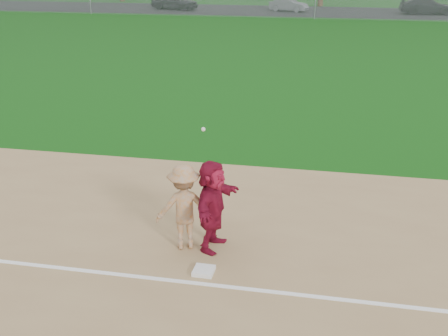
% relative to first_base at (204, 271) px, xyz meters
% --- Properties ---
extents(ground, '(160.00, 160.00, 0.00)m').
position_rel_first_base_xyz_m(ground, '(-0.02, 0.44, -0.06)').
color(ground, '#0F490E').
rests_on(ground, ground).
extents(foul_line, '(60.00, 0.10, 0.01)m').
position_rel_first_base_xyz_m(foul_line, '(-0.02, -0.36, -0.04)').
color(foul_line, white).
rests_on(foul_line, infield_dirt).
extents(parking_asphalt, '(120.00, 10.00, 0.01)m').
position_rel_first_base_xyz_m(parking_asphalt, '(-0.02, 46.44, -0.06)').
color(parking_asphalt, black).
rests_on(parking_asphalt, ground).
extents(first_base, '(0.37, 0.37, 0.08)m').
position_rel_first_base_xyz_m(first_base, '(0.00, 0.00, 0.00)').
color(first_base, white).
rests_on(first_base, infield_dirt).
extents(base_runner, '(0.79, 1.73, 1.80)m').
position_rel_first_base_xyz_m(base_runner, '(-0.04, 0.95, 0.86)').
color(base_runner, maroon).
rests_on(base_runner, infield_dirt).
extents(car_left, '(4.89, 2.99, 1.56)m').
position_rel_first_base_xyz_m(car_left, '(-13.60, 45.38, 0.73)').
color(car_left, black).
rests_on(car_left, parking_asphalt).
extents(car_mid, '(3.80, 2.25, 1.18)m').
position_rel_first_base_xyz_m(car_mid, '(-2.69, 45.84, 0.54)').
color(car_mid, slate).
rests_on(car_mid, parking_asphalt).
extents(car_right, '(4.96, 2.32, 1.40)m').
position_rel_first_base_xyz_m(car_right, '(9.61, 45.85, 0.65)').
color(car_right, black).
rests_on(car_right, parking_asphalt).
extents(first_base_play, '(1.24, 0.95, 2.49)m').
position_rel_first_base_xyz_m(first_base_play, '(-0.58, 0.87, 0.81)').
color(first_base_play, gray).
rests_on(first_base_play, infield_dirt).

